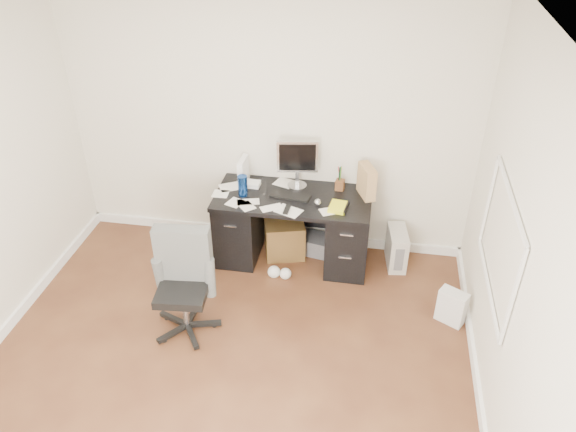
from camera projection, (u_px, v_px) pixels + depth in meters
name	position (u px, v px, depth m)	size (l,w,h in m)	color
ground	(222.00, 380.00, 4.46)	(4.00, 4.00, 0.00)	#412115
room_shell	(211.00, 201.00, 3.58)	(4.02, 4.02, 2.71)	silver
desk	(293.00, 227.00, 5.57)	(1.50, 0.70, 0.75)	black
loose_papers	(271.00, 197.00, 5.36)	(1.10, 0.60, 0.00)	silver
lcd_monitor	(297.00, 164.00, 5.40)	(0.40, 0.23, 0.50)	#B8B8BC
keyboard	(290.00, 196.00, 5.36)	(0.38, 0.13, 0.02)	black
computer_mouse	(318.00, 202.00, 5.22)	(0.07, 0.07, 0.07)	#B8B8BC
travel_mug	(243.00, 186.00, 5.34)	(0.09, 0.09, 0.21)	navy
white_binder	(243.00, 171.00, 5.51)	(0.11, 0.24, 0.27)	white
magazine_file	(367.00, 181.00, 5.31)	(0.13, 0.27, 0.31)	tan
pen_cup	(340.00, 178.00, 5.42)	(0.10, 0.10, 0.25)	brown
yellow_book	(338.00, 207.00, 5.18)	(0.16, 0.20, 0.04)	yellow
paper_remote	(289.00, 210.00, 5.15)	(0.23, 0.19, 0.02)	silver
office_chair	(182.00, 286.00, 4.68)	(0.54, 0.54, 0.96)	#494C49
pc_tower	(397.00, 248.00, 5.62)	(0.17, 0.39, 0.39)	#BAB3A8
shopping_bag	(452.00, 307.00, 4.93)	(0.24, 0.17, 0.33)	silver
wicker_basket	(284.00, 237.00, 5.78)	(0.39, 0.39, 0.39)	#483015
desk_printer	(315.00, 244.00, 5.85)	(0.31, 0.25, 0.18)	#5D5E62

